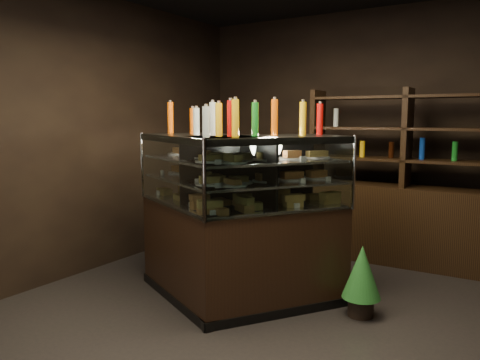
% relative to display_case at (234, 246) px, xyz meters
% --- Properties ---
extents(ground, '(5.00, 5.00, 0.00)m').
position_rel_display_case_xyz_m(ground, '(0.68, -0.10, -0.51)').
color(ground, black).
rests_on(ground, ground).
extents(room_shell, '(5.02, 5.02, 3.01)m').
position_rel_display_case_xyz_m(room_shell, '(0.68, -0.10, 1.43)').
color(room_shell, black).
rests_on(room_shell, ground).
extents(display_case, '(2.03, 1.55, 1.53)m').
position_rel_display_case_xyz_m(display_case, '(0.00, 0.00, 0.00)').
color(display_case, black).
rests_on(display_case, ground).
extents(food_display, '(1.63, 1.14, 0.47)m').
position_rel_display_case_xyz_m(food_display, '(0.00, -0.00, 0.67)').
color(food_display, '#CD8D49').
rests_on(food_display, display_case).
extents(bottles_top, '(1.46, 1.00, 0.30)m').
position_rel_display_case_xyz_m(bottles_top, '(-0.00, 0.00, 1.15)').
color(bottles_top, '#B20C0A').
rests_on(bottles_top, display_case).
extents(potted_conifer, '(0.32, 0.32, 0.69)m').
position_rel_display_case_xyz_m(potted_conifer, '(1.10, 0.28, -0.11)').
color(potted_conifer, black).
rests_on(potted_conifer, ground).
extents(back_shelving, '(2.19, 0.49, 2.00)m').
position_rel_display_case_xyz_m(back_shelving, '(1.03, 1.95, 0.10)').
color(back_shelving, black).
rests_on(back_shelving, ground).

